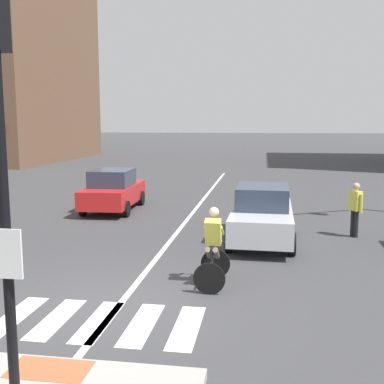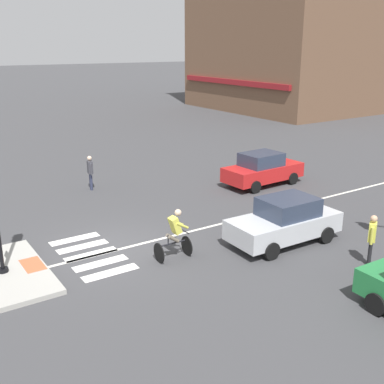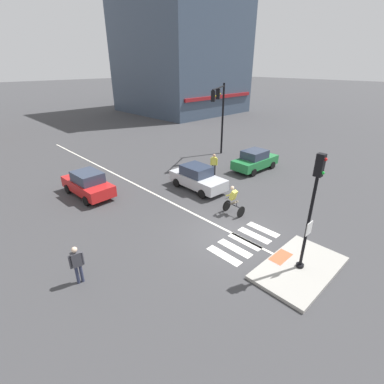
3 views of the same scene
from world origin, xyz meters
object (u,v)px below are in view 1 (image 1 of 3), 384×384
(car_silver_eastbound_mid, at_px, (262,215))
(cyclist, at_px, (213,245))
(signal_pole, at_px, (1,158))
(pedestrian_waiting_far_side, at_px, (355,205))
(car_red_westbound_far, at_px, (113,190))

(car_silver_eastbound_mid, bearing_deg, cyclist, -104.63)
(signal_pole, relative_size, pedestrian_waiting_far_side, 2.93)
(signal_pole, height_order, pedestrian_waiting_far_side, signal_pole)
(signal_pole, bearing_deg, pedestrian_waiting_far_side, 60.64)
(cyclist, bearing_deg, car_silver_eastbound_mid, 75.37)
(signal_pole, xyz_separation_m, pedestrian_waiting_far_side, (5.59, 9.94, -2.11))
(car_red_westbound_far, xyz_separation_m, pedestrian_waiting_far_side, (8.65, -3.13, 0.17))
(pedestrian_waiting_far_side, bearing_deg, car_silver_eastbound_mid, -159.88)
(pedestrian_waiting_far_side, bearing_deg, car_red_westbound_far, 160.09)
(pedestrian_waiting_far_side, bearing_deg, cyclist, -127.71)
(car_silver_eastbound_mid, relative_size, pedestrian_waiting_far_side, 2.48)
(car_red_westbound_far, height_order, pedestrian_waiting_far_side, pedestrian_waiting_far_side)
(car_red_westbound_far, distance_m, cyclist, 9.40)
(signal_pole, height_order, car_silver_eastbound_mid, signal_pole)
(car_silver_eastbound_mid, bearing_deg, pedestrian_waiting_far_side, 20.12)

